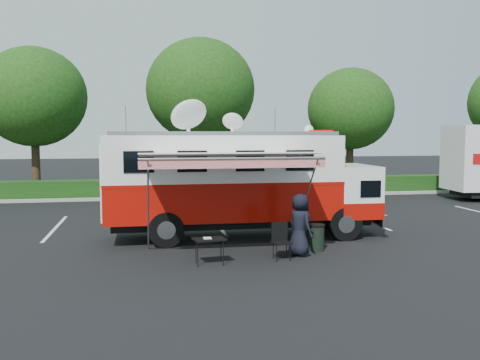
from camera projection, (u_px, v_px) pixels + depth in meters
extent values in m
plane|color=black|center=(243.00, 237.00, 18.01)|extent=(120.00, 120.00, 0.00)
cube|color=#9E998E|center=(277.00, 195.00, 29.50)|extent=(60.00, 0.35, 0.15)
cube|color=black|center=(273.00, 186.00, 30.34)|extent=(60.00, 1.20, 1.00)
cylinder|color=black|center=(36.00, 157.00, 28.96)|extent=(0.44, 0.44, 4.40)
ellipsoid|color=#14380F|center=(34.00, 97.00, 28.67)|extent=(5.63, 5.63, 5.35)
cylinder|color=black|center=(201.00, 153.00, 30.54)|extent=(0.44, 0.44, 4.80)
ellipsoid|color=#14380F|center=(201.00, 90.00, 30.24)|extent=(6.14, 6.14, 5.84)
cylinder|color=black|center=(350.00, 158.00, 32.18)|extent=(0.44, 0.44, 4.00)
ellipsoid|color=#14380F|center=(351.00, 109.00, 31.93)|extent=(5.12, 5.12, 4.86)
cube|color=silver|center=(56.00, 228.00, 19.79)|extent=(0.12, 5.50, 0.01)
cube|color=silver|center=(216.00, 223.00, 20.86)|extent=(0.12, 5.50, 0.01)
cube|color=silver|center=(361.00, 219.00, 21.93)|extent=(0.12, 5.50, 0.01)
cube|color=black|center=(243.00, 221.00, 17.96)|extent=(8.60, 1.40, 0.30)
cylinder|color=black|center=(345.00, 224.00, 17.46)|extent=(1.10, 0.32, 1.10)
cylinder|color=black|center=(323.00, 214.00, 19.61)|extent=(1.10, 0.32, 1.10)
cylinder|color=black|center=(166.00, 229.00, 16.42)|extent=(1.10, 0.32, 1.10)
cylinder|color=black|center=(164.00, 218.00, 18.58)|extent=(1.10, 0.32, 1.10)
cube|color=silver|center=(370.00, 216.00, 18.77)|extent=(0.20, 2.50, 0.40)
cube|color=white|center=(350.00, 190.00, 18.55)|extent=(1.40, 2.50, 1.70)
cube|color=#AB0F06|center=(350.00, 207.00, 18.61)|extent=(1.42, 2.52, 0.55)
cube|color=black|center=(368.00, 181.00, 18.64)|extent=(0.12, 2.20, 0.70)
cube|color=#AB0F06|center=(222.00, 200.00, 17.77)|extent=(7.60, 2.50, 1.20)
cube|color=#AB0F06|center=(222.00, 182.00, 17.72)|extent=(7.62, 2.52, 0.10)
cube|color=white|center=(222.00, 159.00, 17.66)|extent=(7.60, 2.50, 1.40)
cube|color=white|center=(222.00, 137.00, 17.59)|extent=(7.60, 2.50, 0.08)
cube|color=#CC0505|center=(320.00, 132.00, 18.19)|extent=(0.55, 0.95, 0.16)
sphere|color=white|center=(309.00, 130.00, 19.14)|extent=(0.34, 0.34, 0.34)
ellipsoid|color=white|center=(189.00, 115.00, 17.19)|extent=(1.20, 1.20, 0.36)
ellipsoid|color=white|center=(233.00, 121.00, 17.81)|extent=(0.70, 0.70, 0.20)
cylinder|color=black|center=(126.00, 121.00, 17.39)|extent=(0.02, 0.02, 1.00)
cylinder|color=black|center=(175.00, 121.00, 17.67)|extent=(0.02, 0.02, 1.00)
cylinder|color=black|center=(275.00, 122.00, 18.28)|extent=(0.02, 0.02, 1.00)
cube|color=white|center=(227.00, 154.00, 15.20)|extent=(5.00, 2.40, 0.21)
cube|color=red|center=(234.00, 163.00, 14.06)|extent=(5.00, 0.04, 0.28)
cylinder|color=#B2B2B7|center=(235.00, 159.00, 14.03)|extent=(5.00, 0.07, 0.07)
cylinder|color=#B2B2B7|center=(148.00, 208.00, 14.85)|extent=(0.05, 2.59, 2.88)
cylinder|color=#B2B2B7|center=(304.00, 204.00, 15.65)|extent=(0.05, 2.59, 2.88)
imported|color=black|center=(300.00, 256.00, 15.33)|extent=(0.86, 1.03, 1.79)
cube|color=black|center=(209.00, 239.00, 14.24)|extent=(0.92, 0.72, 0.04)
cylinder|color=black|center=(198.00, 254.00, 14.00)|extent=(0.02, 0.02, 0.68)
cylinder|color=black|center=(196.00, 251.00, 14.42)|extent=(0.02, 0.02, 0.68)
cylinder|color=black|center=(223.00, 253.00, 14.12)|extent=(0.02, 0.02, 0.68)
cylinder|color=black|center=(221.00, 250.00, 14.54)|extent=(0.02, 0.02, 0.68)
cube|color=silver|center=(207.00, 238.00, 14.28)|extent=(0.21, 0.29, 0.01)
cube|color=black|center=(282.00, 243.00, 14.77)|extent=(0.54, 0.54, 0.04)
cube|color=black|center=(279.00, 232.00, 14.99)|extent=(0.48, 0.11, 0.53)
cylinder|color=black|center=(276.00, 253.00, 14.57)|extent=(0.02, 0.02, 0.48)
cylinder|color=black|center=(273.00, 250.00, 14.95)|extent=(0.02, 0.02, 0.48)
cylinder|color=black|center=(290.00, 252.00, 14.64)|extent=(0.02, 0.02, 0.48)
cylinder|color=black|center=(286.00, 249.00, 15.02)|extent=(0.02, 0.02, 0.48)
cylinder|color=black|center=(316.00, 238.00, 15.98)|extent=(0.49, 0.49, 0.75)
cylinder|color=black|center=(316.00, 225.00, 15.94)|extent=(0.53, 0.53, 0.04)
cylinder|color=black|center=(479.00, 188.00, 29.03)|extent=(1.06, 0.32, 1.06)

